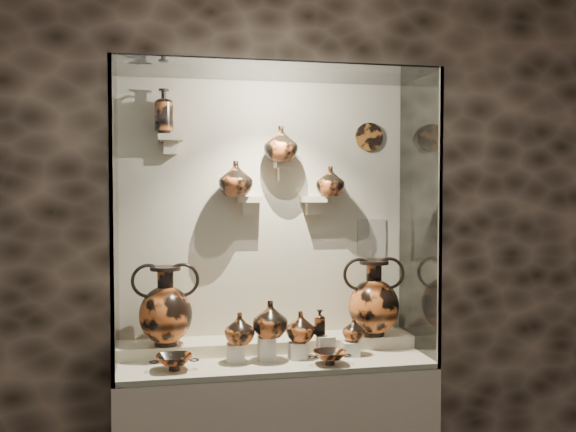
% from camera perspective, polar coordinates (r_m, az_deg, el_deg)
% --- Properties ---
extents(wall_back, '(5.00, 0.02, 3.20)m').
position_cam_1_polar(wall_back, '(3.82, -2.11, 0.01)').
color(wall_back, black).
rests_on(wall_back, ground).
extents(front_tier, '(1.68, 0.58, 0.03)m').
position_cam_1_polar(front_tier, '(3.62, -1.24, -12.70)').
color(front_tier, beige).
rests_on(front_tier, plinth).
extents(rear_tier, '(1.70, 0.25, 0.10)m').
position_cam_1_polar(rear_tier, '(3.78, -1.72, -11.51)').
color(rear_tier, beige).
rests_on(rear_tier, plinth).
extents(back_panel, '(1.70, 0.03, 1.60)m').
position_cam_1_polar(back_panel, '(3.81, -2.10, 0.00)').
color(back_panel, '#C3B59D').
rests_on(back_panel, plinth).
extents(glass_front, '(1.70, 0.01, 1.60)m').
position_cam_1_polar(glass_front, '(3.21, -0.31, -0.43)').
color(glass_front, white).
rests_on(glass_front, plinth).
extents(glass_left, '(0.01, 0.60, 1.60)m').
position_cam_1_polar(glass_left, '(3.45, -15.20, -0.32)').
color(glass_left, white).
rests_on(glass_left, plinth).
extents(glass_right, '(0.01, 0.60, 1.60)m').
position_cam_1_polar(glass_right, '(3.75, 11.58, -0.08)').
color(glass_right, white).
rests_on(glass_right, plinth).
extents(glass_top, '(1.70, 0.60, 0.01)m').
position_cam_1_polar(glass_top, '(3.56, -1.26, 12.72)').
color(glass_top, white).
rests_on(glass_top, back_panel).
extents(frame_post_left, '(0.02, 0.02, 1.60)m').
position_cam_1_polar(frame_post_left, '(3.16, -15.42, -0.55)').
color(frame_post_left, gray).
rests_on(frame_post_left, plinth).
extents(frame_post_right, '(0.02, 0.02, 1.60)m').
position_cam_1_polar(frame_post_right, '(3.48, 13.37, -0.28)').
color(frame_post_right, gray).
rests_on(frame_post_right, plinth).
extents(pedestal_a, '(0.09, 0.09, 0.10)m').
position_cam_1_polar(pedestal_a, '(3.53, -4.69, -12.03)').
color(pedestal_a, silver).
rests_on(pedestal_a, front_tier).
extents(pedestal_b, '(0.09, 0.09, 0.13)m').
position_cam_1_polar(pedestal_b, '(3.55, -1.90, -11.70)').
color(pedestal_b, silver).
rests_on(pedestal_b, front_tier).
extents(pedestal_c, '(0.09, 0.09, 0.09)m').
position_cam_1_polar(pedestal_c, '(3.58, 0.84, -11.88)').
color(pedestal_c, silver).
rests_on(pedestal_c, front_tier).
extents(pedestal_d, '(0.09, 0.09, 0.12)m').
position_cam_1_polar(pedestal_d, '(3.62, 3.36, -11.51)').
color(pedestal_d, silver).
rests_on(pedestal_d, front_tier).
extents(pedestal_e, '(0.09, 0.09, 0.08)m').
position_cam_1_polar(pedestal_e, '(3.66, 5.53, -11.67)').
color(pedestal_e, silver).
rests_on(pedestal_e, front_tier).
extents(bracket_ul, '(0.14, 0.12, 0.04)m').
position_cam_1_polar(bracket_ul, '(3.70, -10.42, 6.88)').
color(bracket_ul, '#C3B59D').
rests_on(bracket_ul, back_panel).
extents(bracket_ca, '(0.14, 0.12, 0.04)m').
position_cam_1_polar(bracket_ca, '(3.72, -3.43, 1.48)').
color(bracket_ca, '#C3B59D').
rests_on(bracket_ca, back_panel).
extents(bracket_cb, '(0.10, 0.12, 0.04)m').
position_cam_1_polar(bracket_cb, '(3.76, -0.41, 4.55)').
color(bracket_cb, '#C3B59D').
rests_on(bracket_cb, back_panel).
extents(bracket_cc, '(0.14, 0.12, 0.04)m').
position_cam_1_polar(bracket_cc, '(3.79, 2.27, 1.50)').
color(bracket_cc, '#C3B59D').
rests_on(bracket_cc, back_panel).
extents(amphora_left, '(0.37, 0.37, 0.44)m').
position_cam_1_polar(amphora_left, '(3.61, -10.83, -7.83)').
color(amphora_left, '#C35B25').
rests_on(amphora_left, rear_tier).
extents(amphora_right, '(0.45, 0.45, 0.45)m').
position_cam_1_polar(amphora_right, '(3.82, 7.63, -7.22)').
color(amphora_right, '#C35B25').
rests_on(amphora_right, rear_tier).
extents(jug_a, '(0.21, 0.21, 0.17)m').
position_cam_1_polar(jug_a, '(3.48, -4.32, -9.94)').
color(jug_a, '#C35B25').
rests_on(jug_a, pedestal_a).
extents(jug_b, '(0.24, 0.24, 0.20)m').
position_cam_1_polar(jug_b, '(3.50, -1.60, -9.14)').
color(jug_b, '#AF4C1E').
rests_on(jug_b, pedestal_b).
extents(jug_c, '(0.21, 0.21, 0.17)m').
position_cam_1_polar(jug_c, '(3.57, 1.12, -9.80)').
color(jug_c, '#C35B25').
rests_on(jug_c, pedestal_c).
extents(jug_e, '(0.15, 0.15, 0.13)m').
position_cam_1_polar(jug_e, '(3.66, 5.86, -9.97)').
color(jug_e, '#C35B25').
rests_on(jug_e, pedestal_e).
extents(lekythos_small, '(0.10, 0.10, 0.17)m').
position_cam_1_polar(lekythos_small, '(3.58, 2.83, -9.32)').
color(lekythos_small, '#AF4C1E').
rests_on(lekythos_small, pedestal_d).
extents(kylix_left, '(0.29, 0.27, 0.10)m').
position_cam_1_polar(kylix_left, '(3.42, -10.08, -12.57)').
color(kylix_left, '#AF4C1E').
rests_on(kylix_left, front_tier).
extents(kylix_right, '(0.27, 0.25, 0.09)m').
position_cam_1_polar(kylix_right, '(3.48, 3.74, -12.32)').
color(kylix_right, '#C35B25').
rests_on(kylix_right, front_tier).
extents(lekythos_tall, '(0.14, 0.14, 0.28)m').
position_cam_1_polar(lekythos_tall, '(3.69, -10.97, 9.36)').
color(lekythos_tall, '#C35B25').
rests_on(lekythos_tall, bracket_ul).
extents(ovoid_vase_a, '(0.24, 0.24, 0.20)m').
position_cam_1_polar(ovoid_vase_a, '(3.66, -4.67, 3.33)').
color(ovoid_vase_a, '#AF4C1E').
rests_on(ovoid_vase_a, bracket_ca).
extents(ovoid_vase_b, '(0.26, 0.26, 0.20)m').
position_cam_1_polar(ovoid_vase_b, '(3.71, -0.64, 6.43)').
color(ovoid_vase_b, '#AF4C1E').
rests_on(ovoid_vase_b, bracket_cb).
extents(ovoid_vase_c, '(0.17, 0.17, 0.18)m').
position_cam_1_polar(ovoid_vase_c, '(3.78, 3.78, 3.10)').
color(ovoid_vase_c, '#AF4C1E').
rests_on(ovoid_vase_c, bracket_cc).
extents(wall_plate, '(0.17, 0.02, 0.17)m').
position_cam_1_polar(wall_plate, '(3.95, 7.21, 7.00)').
color(wall_plate, '#93501C').
rests_on(wall_plate, back_panel).
extents(info_placard, '(0.18, 0.01, 0.24)m').
position_cam_1_polar(info_placard, '(3.96, 7.42, -2.01)').
color(info_placard, beige).
rests_on(info_placard, back_panel).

